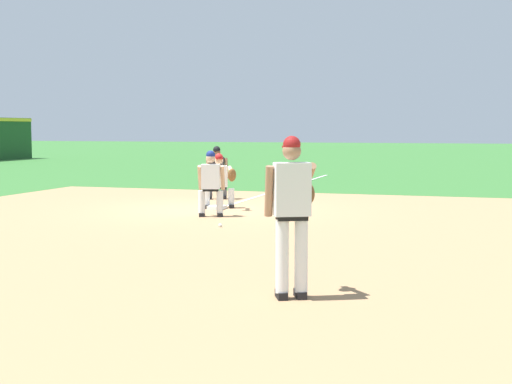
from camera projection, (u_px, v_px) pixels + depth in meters
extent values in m
plane|color=#336B2D|center=(217.00, 209.00, 17.12)|extent=(160.00, 160.00, 0.00)
cube|color=#A87F56|center=(241.00, 238.00, 12.62)|extent=(18.00, 18.00, 0.01)
cube|color=white|center=(286.00, 187.00, 23.36)|extent=(13.11, 0.10, 0.00)
cube|color=white|center=(217.00, 207.00, 17.12)|extent=(0.38, 0.38, 0.09)
sphere|color=white|center=(220.00, 225.00, 14.03)|extent=(0.07, 0.07, 0.07)
cube|color=black|center=(281.00, 295.00, 8.14)|extent=(0.28, 0.21, 0.09)
cylinder|color=white|center=(282.00, 256.00, 8.06)|extent=(0.15, 0.15, 0.84)
cube|color=black|center=(300.00, 294.00, 8.17)|extent=(0.28, 0.21, 0.09)
cylinder|color=white|center=(301.00, 256.00, 8.09)|extent=(0.15, 0.15, 0.84)
cube|color=black|center=(292.00, 217.00, 8.04)|extent=(0.33, 0.39, 0.06)
cube|color=white|center=(292.00, 189.00, 8.01)|extent=(0.39, 0.46, 0.60)
sphere|color=#9E7051|center=(292.00, 151.00, 7.99)|extent=(0.21, 0.21, 0.21)
sphere|color=maroon|center=(292.00, 145.00, 7.98)|extent=(0.20, 0.20, 0.20)
cube|color=maroon|center=(290.00, 147.00, 8.08)|extent=(0.17, 0.20, 0.02)
cylinder|color=#9E7051|center=(269.00, 191.00, 8.05)|extent=(0.21, 0.16, 0.59)
cylinder|color=#9E7051|center=(308.00, 179.00, 8.33)|extent=(0.51, 0.31, 0.41)
ellipsoid|color=brown|center=(306.00, 192.00, 8.43)|extent=(0.36, 0.31, 0.34)
cube|color=black|center=(231.00, 206.00, 17.38)|extent=(0.28, 0.21, 0.09)
cylinder|color=white|center=(231.00, 197.00, 17.39)|extent=(0.15, 0.15, 0.40)
cube|color=black|center=(207.00, 207.00, 17.29)|extent=(0.28, 0.21, 0.09)
cylinder|color=white|center=(207.00, 197.00, 17.31)|extent=(0.15, 0.15, 0.40)
cube|color=black|center=(219.00, 188.00, 17.33)|extent=(0.33, 0.39, 0.06)
cube|color=white|center=(219.00, 176.00, 17.31)|extent=(0.39, 0.46, 0.52)
sphere|color=#DBB28E|center=(219.00, 160.00, 17.25)|extent=(0.21, 0.21, 0.21)
sphere|color=maroon|center=(219.00, 157.00, 17.25)|extent=(0.20, 0.20, 0.20)
cube|color=maroon|center=(219.00, 159.00, 17.16)|extent=(0.17, 0.20, 0.02)
cylinder|color=#DBB28E|center=(231.00, 171.00, 16.92)|extent=(0.57, 0.33, 0.24)
cylinder|color=#DBB28E|center=(209.00, 179.00, 17.18)|extent=(0.25, 0.18, 0.58)
ellipsoid|color=brown|center=(232.00, 175.00, 16.71)|extent=(0.28, 0.27, 0.35)
cube|color=black|center=(202.00, 215.00, 15.71)|extent=(0.28, 0.17, 0.09)
cylinder|color=white|center=(202.00, 202.00, 15.64)|extent=(0.15, 0.15, 0.50)
cube|color=black|center=(220.00, 215.00, 15.70)|extent=(0.28, 0.17, 0.09)
cylinder|color=white|center=(220.00, 202.00, 15.63)|extent=(0.15, 0.15, 0.50)
cube|color=black|center=(211.00, 190.00, 15.61)|extent=(0.28, 0.38, 0.06)
cube|color=white|center=(211.00, 177.00, 15.59)|extent=(0.34, 0.45, 0.54)
sphere|color=tan|center=(211.00, 158.00, 15.57)|extent=(0.21, 0.21, 0.21)
sphere|color=navy|center=(211.00, 155.00, 15.56)|extent=(0.20, 0.20, 0.20)
cube|color=navy|center=(211.00, 156.00, 15.66)|extent=(0.15, 0.19, 0.02)
cylinder|color=tan|center=(200.00, 178.00, 15.74)|extent=(0.34, 0.17, 0.56)
cylinder|color=tan|center=(223.00, 178.00, 15.73)|extent=(0.34, 0.17, 0.56)
cube|color=black|center=(224.00, 198.00, 19.59)|extent=(0.28, 0.21, 0.09)
cylinder|color=#515154|center=(224.00, 187.00, 19.60)|extent=(0.15, 0.15, 0.50)
cube|color=black|center=(210.00, 198.00, 19.54)|extent=(0.28, 0.21, 0.09)
cylinder|color=#515154|center=(210.00, 187.00, 19.55)|extent=(0.15, 0.15, 0.50)
cube|color=black|center=(217.00, 177.00, 19.55)|extent=(0.32, 0.39, 0.06)
cube|color=#232326|center=(217.00, 167.00, 19.53)|extent=(0.38, 0.46, 0.54)
sphere|color=brown|center=(217.00, 152.00, 19.47)|extent=(0.21, 0.21, 0.21)
sphere|color=black|center=(217.00, 150.00, 19.47)|extent=(0.20, 0.20, 0.20)
cube|color=black|center=(217.00, 151.00, 19.38)|extent=(0.17, 0.20, 0.02)
cylinder|color=brown|center=(226.00, 168.00, 19.42)|extent=(0.33, 0.22, 0.56)
cylinder|color=brown|center=(208.00, 168.00, 19.36)|extent=(0.33, 0.22, 0.56)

